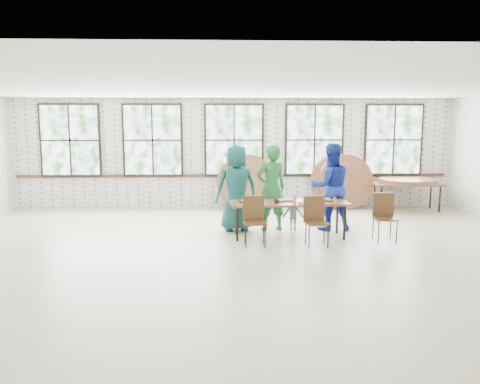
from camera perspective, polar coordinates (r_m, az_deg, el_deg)
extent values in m
plane|color=beige|center=(8.67, 0.11, -7.28)|extent=(12.00, 12.00, 0.00)
plane|color=white|center=(8.36, 0.11, 12.91)|extent=(12.00, 12.00, 0.00)
plane|color=silver|center=(12.86, -0.74, 4.69)|extent=(12.00, 0.00, 12.00)
plane|color=silver|center=(3.94, 2.87, -4.08)|extent=(12.00, 0.00, 12.00)
cube|color=#422819|center=(12.89, -0.73, 2.02)|extent=(11.80, 0.05, 0.08)
cube|color=black|center=(13.41, -19.99, 5.94)|extent=(1.62, 0.05, 1.97)
cube|color=white|center=(13.37, -20.04, 5.93)|extent=(1.50, 0.01, 1.85)
cube|color=black|center=(12.91, -10.60, 6.23)|extent=(1.62, 0.05, 1.97)
cube|color=white|center=(12.88, -10.62, 6.22)|extent=(1.50, 0.01, 1.85)
cube|color=black|center=(12.79, -0.73, 6.35)|extent=(1.62, 0.05, 1.97)
cube|color=white|center=(12.75, -0.73, 6.34)|extent=(1.50, 0.01, 1.85)
cube|color=black|center=(13.03, 9.04, 6.29)|extent=(1.62, 0.05, 1.97)
cube|color=white|center=(13.00, 9.07, 6.28)|extent=(1.50, 0.01, 1.85)
cube|color=black|center=(13.64, 18.20, 6.06)|extent=(1.62, 0.05, 1.97)
cube|color=white|center=(13.60, 18.25, 6.06)|extent=(1.50, 0.01, 1.85)
cube|color=brown|center=(9.64, 6.02, -1.32)|extent=(2.44, 0.94, 0.04)
cylinder|color=black|center=(9.32, -0.35, -3.93)|extent=(0.05, 0.05, 0.70)
cylinder|color=black|center=(9.91, -0.46, -3.18)|extent=(0.05, 0.05, 0.70)
cylinder|color=black|center=(9.64, 12.63, -3.72)|extent=(0.05, 0.05, 0.70)
cylinder|color=black|center=(10.20, 11.77, -3.02)|extent=(0.05, 0.05, 0.70)
cube|color=#51331B|center=(8.96, 1.83, -3.79)|extent=(0.45, 0.44, 0.03)
cube|color=#51331B|center=(9.09, 1.65, -2.00)|extent=(0.42, 0.07, 0.50)
cylinder|color=black|center=(8.83, 0.73, -5.50)|extent=(0.02, 0.02, 0.44)
cylinder|color=black|center=(9.16, 0.62, -4.98)|extent=(0.02, 0.02, 0.44)
cylinder|color=black|center=(8.86, 3.07, -5.47)|extent=(0.02, 0.02, 0.44)
cylinder|color=black|center=(9.19, 2.87, -4.95)|extent=(0.02, 0.02, 0.44)
cube|color=#51331B|center=(9.05, 9.38, -3.77)|extent=(0.47, 0.45, 0.03)
cube|color=#51331B|center=(9.18, 9.02, -2.00)|extent=(0.42, 0.09, 0.50)
cylinder|color=black|center=(8.91, 8.42, -5.47)|extent=(0.02, 0.02, 0.44)
cylinder|color=black|center=(9.23, 8.03, -4.96)|extent=(0.02, 0.02, 0.44)
cylinder|color=black|center=(8.98, 10.69, -5.41)|extent=(0.02, 0.02, 0.44)
cylinder|color=black|center=(9.30, 10.22, -4.91)|extent=(0.02, 0.02, 0.44)
cube|color=#51331B|center=(9.77, 17.28, -3.14)|extent=(0.45, 0.43, 0.03)
cube|color=#51331B|center=(9.91, 17.06, -1.50)|extent=(0.42, 0.06, 0.50)
cylinder|color=black|center=(9.60, 16.54, -4.71)|extent=(0.02, 0.02, 0.44)
cylinder|color=black|center=(9.92, 15.91, -4.27)|extent=(0.02, 0.02, 0.44)
cylinder|color=black|center=(9.73, 18.56, -4.64)|extent=(0.02, 0.02, 0.44)
cylinder|color=black|center=(10.04, 17.87, -4.21)|extent=(0.02, 0.02, 0.44)
imported|color=#154E52|center=(10.15, -0.43, 0.48)|extent=(0.99, 0.71, 1.88)
imported|color=#1D6F30|center=(10.20, 3.85, 0.49)|extent=(0.78, 0.62, 1.88)
imported|color=#1C133B|center=(10.36, 6.52, -2.56)|extent=(0.54, 0.38, 0.76)
imported|color=#152D99|center=(10.42, 10.96, 0.61)|extent=(0.97, 0.78, 1.91)
cube|color=brown|center=(13.25, 19.71, 0.91)|extent=(1.83, 0.83, 0.04)
cylinder|color=black|center=(12.77, 16.84, -0.90)|extent=(0.04, 0.04, 0.70)
cylinder|color=black|center=(13.28, 16.07, -0.51)|extent=(0.04, 0.04, 0.70)
cylinder|color=black|center=(13.36, 23.18, -0.82)|extent=(0.04, 0.04, 0.70)
cylinder|color=black|center=(13.85, 22.21, -0.45)|extent=(0.04, 0.04, 0.70)
cube|color=black|center=(9.65, 1.15, -1.09)|extent=(0.44, 0.33, 0.02)
cube|color=black|center=(9.74, 5.56, -1.03)|extent=(0.44, 0.33, 0.02)
cube|color=black|center=(9.89, 10.03, -0.98)|extent=(0.44, 0.33, 0.02)
cylinder|color=black|center=(9.40, 4.42, -1.13)|extent=(0.09, 0.09, 0.09)
cube|color=red|center=(9.52, 6.66, -0.99)|extent=(0.06, 0.06, 0.11)
cylinder|color=blue|center=(9.61, 7.90, -0.96)|extent=(0.07, 0.07, 0.10)
cylinder|color=orange|center=(9.62, 11.47, -1.01)|extent=(0.07, 0.07, 0.11)
cylinder|color=white|center=(9.45, 8.68, -1.14)|extent=(0.17, 0.17, 0.10)
ellipsoid|color=white|center=(9.43, 7.36, -1.28)|extent=(0.11, 0.11, 0.05)
ellipsoid|color=white|center=(9.71, 9.70, -1.05)|extent=(0.11, 0.11, 0.05)
cylinder|color=brown|center=(13.24, 19.72, 1.08)|extent=(1.50, 1.50, 0.04)
cylinder|color=brown|center=(13.24, 19.73, 1.28)|extent=(1.50, 1.50, 0.04)
cylinder|color=brown|center=(13.23, 19.74, 1.47)|extent=(1.50, 1.50, 0.04)
cylinder|color=brown|center=(12.66, 0.89, 1.15)|extent=(1.50, 0.27, 1.49)
cylinder|color=brown|center=(12.56, 0.56, 1.09)|extent=(1.50, 0.41, 1.47)
cylinder|color=brown|center=(13.04, 11.82, 1.18)|extent=(1.50, 0.37, 1.47)
cylinder|color=brown|center=(12.99, 12.82, 1.13)|extent=(1.50, 0.26, 1.49)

